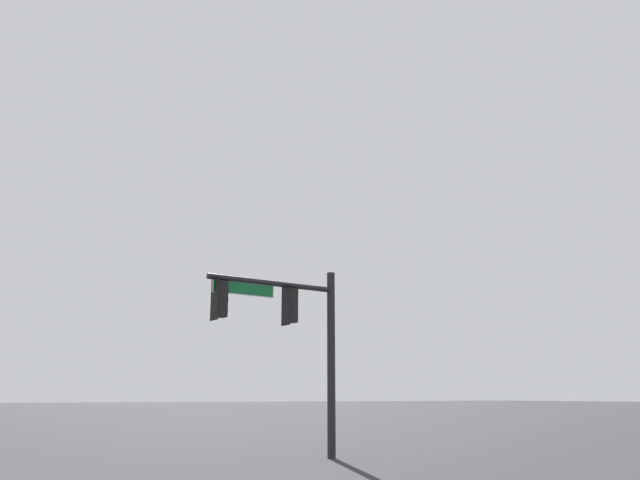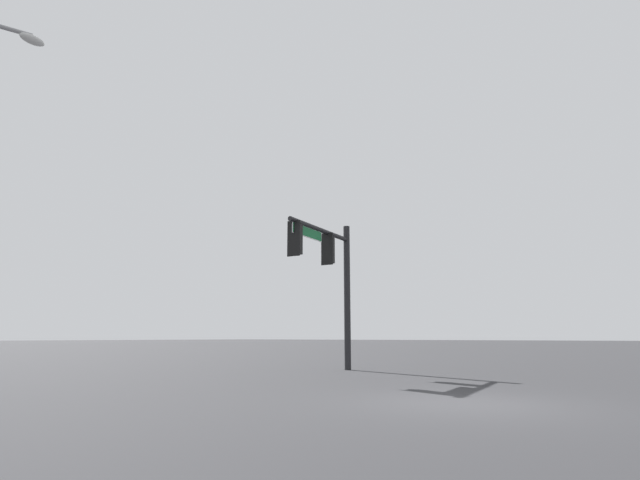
# 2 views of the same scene
# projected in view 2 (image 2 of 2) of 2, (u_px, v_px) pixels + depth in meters

# --- Properties ---
(ground_plane) EXTENTS (400.00, 400.00, 0.00)m
(ground_plane) POSITION_uv_depth(u_px,v_px,m) (464.00, 404.00, 10.17)
(ground_plane) COLOR #2D2D30
(signal_pole_near) EXTENTS (4.70, 0.90, 6.08)m
(signal_pole_near) POSITION_uv_depth(u_px,v_px,m) (331.00, 268.00, 20.15)
(signal_pole_near) COLOR black
(signal_pole_near) RESTS_ON ground_plane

